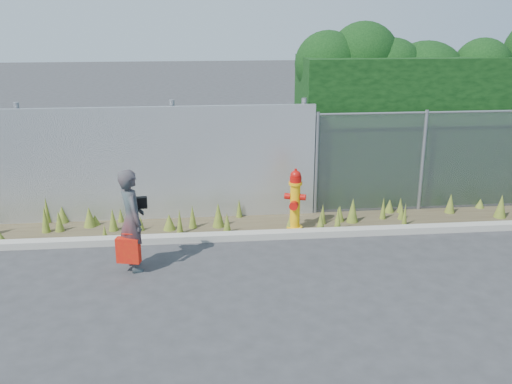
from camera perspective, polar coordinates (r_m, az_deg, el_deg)
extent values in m
plane|color=#313234|center=(8.61, 2.98, -9.13)|extent=(80.00, 80.00, 0.00)
cube|color=#A19E91|center=(10.21, 1.45, -4.30)|extent=(16.00, 0.22, 0.12)
cube|color=#453B27|center=(10.79, 1.04, -3.39)|extent=(16.00, 1.20, 0.01)
cone|color=#53681F|center=(10.65, -6.37, -2.51)|extent=(0.16, 0.16, 0.45)
cone|color=#53681F|center=(11.03, -19.09, -2.84)|extent=(0.17, 0.17, 0.40)
cone|color=#53681F|center=(11.14, -1.70, -1.69)|extent=(0.12, 0.12, 0.38)
cone|color=#53681F|center=(11.30, 12.60, -1.66)|extent=(0.12, 0.12, 0.44)
cone|color=#53681F|center=(10.89, -24.24, -4.20)|extent=(0.23, 0.23, 0.23)
cone|color=#53681F|center=(11.05, -20.35, -2.63)|extent=(0.16, 0.16, 0.51)
cone|color=#53681F|center=(10.51, -14.91, -3.87)|extent=(0.10, 0.10, 0.26)
cone|color=#53681F|center=(11.02, 9.64, -1.88)|extent=(0.23, 0.23, 0.48)
cone|color=#53681F|center=(10.61, 3.47, -2.96)|extent=(0.17, 0.17, 0.30)
cone|color=#53681F|center=(10.65, -3.80, -2.36)|extent=(0.23, 0.23, 0.48)
cone|color=#53681F|center=(10.63, -8.67, -3.03)|extent=(0.24, 0.24, 0.32)
cone|color=#53681F|center=(10.49, 6.48, -3.05)|extent=(0.18, 0.18, 0.38)
cone|color=#53681F|center=(10.40, -7.64, -2.99)|extent=(0.12, 0.12, 0.48)
cone|color=#53681F|center=(10.56, 8.18, -2.72)|extent=(0.14, 0.14, 0.47)
cone|color=#53681F|center=(11.76, 14.23, -1.32)|extent=(0.13, 0.13, 0.32)
cone|color=#53681F|center=(10.37, -2.91, -3.17)|extent=(0.16, 0.16, 0.39)
cone|color=#53681F|center=(12.09, 23.29, -1.37)|extent=(0.24, 0.24, 0.47)
cone|color=#53681F|center=(10.77, -14.12, -2.75)|extent=(0.18, 0.18, 0.44)
cone|color=#53681F|center=(11.20, -13.37, -2.33)|extent=(0.13, 0.13, 0.28)
cone|color=#53681F|center=(11.04, 8.36, -2.20)|extent=(0.18, 0.18, 0.33)
cone|color=#53681F|center=(11.08, 14.66, -2.21)|extent=(0.10, 0.10, 0.44)
cone|color=#53681F|center=(11.48, -18.80, -2.19)|extent=(0.23, 0.23, 0.33)
cone|color=#53681F|center=(10.86, 6.69, -2.25)|extent=(0.13, 0.13, 0.41)
cone|color=#53681F|center=(10.70, -11.46, -3.16)|extent=(0.14, 0.14, 0.28)
cone|color=#53681F|center=(11.39, 14.35, -2.01)|extent=(0.14, 0.14, 0.30)
cone|color=#53681F|center=(11.53, -20.22, -1.73)|extent=(0.13, 0.13, 0.53)
cone|color=#53681F|center=(12.56, 21.49, -1.11)|extent=(0.19, 0.19, 0.20)
cone|color=#53681F|center=(12.02, 18.86, -1.14)|extent=(0.20, 0.20, 0.40)
cone|color=#53681F|center=(10.85, -12.84, -2.95)|extent=(0.19, 0.19, 0.28)
cone|color=#53681F|center=(11.73, 13.20, -1.42)|extent=(0.20, 0.20, 0.28)
cone|color=#53681F|center=(11.09, -16.32, -2.47)|extent=(0.24, 0.24, 0.39)
cone|color=#53681F|center=(11.18, -15.78, -2.78)|extent=(0.20, 0.20, 0.21)
cube|color=#ACAFB3|center=(11.14, -16.17, 2.50)|extent=(8.50, 0.08, 2.20)
cylinder|color=gray|center=(11.53, -22.21, 2.64)|extent=(0.10, 0.10, 2.30)
cylinder|color=gray|center=(11.06, -8.16, 3.20)|extent=(0.10, 0.10, 2.30)
cylinder|color=gray|center=(11.24, 4.70, 3.55)|extent=(0.10, 0.10, 2.30)
cube|color=gray|center=(12.27, 20.86, 2.92)|extent=(6.50, 0.03, 2.00)
cylinder|color=gray|center=(12.07, 21.38, 7.51)|extent=(6.50, 0.04, 0.04)
cylinder|color=gray|center=(11.20, 6.05, 2.81)|extent=(0.07, 0.07, 2.05)
cylinder|color=gray|center=(11.83, 16.31, 2.98)|extent=(0.07, 0.07, 2.05)
cube|color=black|center=(13.17, 20.38, 6.15)|extent=(7.30, 1.60, 3.00)
sphere|color=black|center=(12.17, 7.18, 12.57)|extent=(1.37, 1.37, 1.37)
sphere|color=black|center=(12.36, 10.70, 13.13)|extent=(1.45, 1.45, 1.45)
sphere|color=black|center=(12.40, 13.43, 11.94)|extent=(1.25, 1.25, 1.25)
sphere|color=black|center=(12.74, 16.55, 10.37)|extent=(1.77, 1.77, 1.77)
sphere|color=black|center=(12.86, 21.69, 11.53)|extent=(1.19, 1.19, 1.19)
sphere|color=black|center=(13.50, 24.24, 9.85)|extent=(1.27, 1.27, 1.27)
cylinder|color=#F9B20D|center=(10.64, 3.87, -3.58)|extent=(0.29, 0.29, 0.06)
cylinder|color=#F9B20D|center=(10.50, 3.92, -1.51)|extent=(0.19, 0.19, 0.87)
cylinder|color=#F9B20D|center=(10.36, 3.97, 0.88)|extent=(0.25, 0.25, 0.05)
cylinder|color=#B20F0A|center=(10.34, 3.98, 1.26)|extent=(0.22, 0.22, 0.10)
sphere|color=#B20F0A|center=(10.32, 3.99, 1.64)|extent=(0.20, 0.20, 0.20)
cylinder|color=#B20F0A|center=(10.29, 4.00, 2.19)|extent=(0.05, 0.05, 0.05)
cylinder|color=#B20F0A|center=(10.41, 3.16, -0.50)|extent=(0.10, 0.11, 0.11)
cylinder|color=#B20F0A|center=(10.46, 4.72, -0.45)|extent=(0.10, 0.11, 0.11)
cylinder|color=#B20F0A|center=(10.34, 4.06, -1.37)|extent=(0.15, 0.12, 0.15)
imported|color=#0D5658|center=(8.98, -12.31, -2.76)|extent=(0.57, 0.69, 1.62)
cube|color=red|center=(8.98, -12.65, -5.71)|extent=(0.36, 0.13, 0.40)
cylinder|color=red|center=(8.88, -12.76, -4.13)|extent=(0.17, 0.02, 0.02)
cube|color=black|center=(9.04, -11.58, -1.05)|extent=(0.24, 0.10, 0.18)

